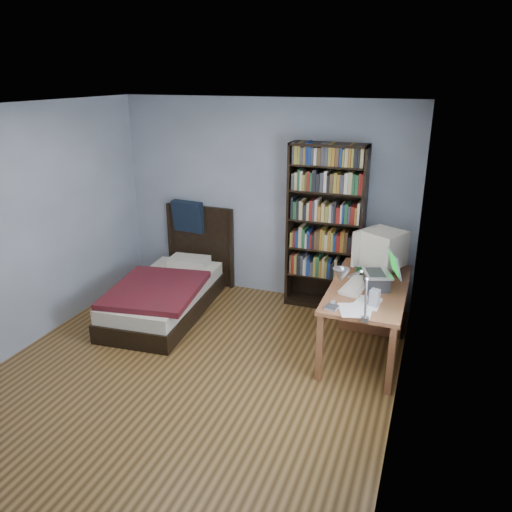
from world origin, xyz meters
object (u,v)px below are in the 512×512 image
(laptop, at_px, (379,278))
(bed, at_px, (168,290))
(desk, at_px, (372,298))
(keyboard, at_px, (356,286))
(speaker, at_px, (374,298))
(crt_monitor, at_px, (381,249))
(bookshelf, at_px, (325,228))
(desk_lamp, at_px, (346,280))
(soda_can, at_px, (359,271))

(laptop, distance_m, bed, 2.58)
(desk, height_order, keyboard, keyboard)
(keyboard, bearing_deg, desk, 86.12)
(laptop, bearing_deg, bed, 176.65)
(speaker, bearing_deg, bed, -179.02)
(crt_monitor, distance_m, speaker, 0.90)
(keyboard, bearing_deg, crt_monitor, 81.79)
(desk, height_order, bookshelf, bookshelf)
(crt_monitor, height_order, speaker, crt_monitor)
(crt_monitor, distance_m, bed, 2.59)
(desk, height_order, laptop, laptop)
(laptop, height_order, speaker, laptop)
(crt_monitor, distance_m, keyboard, 0.60)
(desk_lamp, height_order, keyboard, desk_lamp)
(bookshelf, bearing_deg, bed, -155.56)
(desk, distance_m, speaker, 0.95)
(desk_lamp, height_order, bookshelf, bookshelf)
(crt_monitor, relative_size, bookshelf, 0.28)
(desk_lamp, distance_m, bookshelf, 2.19)
(crt_monitor, bearing_deg, keyboard, -107.50)
(crt_monitor, relative_size, laptop, 1.35)
(crt_monitor, bearing_deg, bookshelf, 146.31)
(desk_lamp, bearing_deg, bookshelf, 106.55)
(keyboard, relative_size, bookshelf, 0.25)
(bookshelf, bearing_deg, crt_monitor, -33.69)
(speaker, relative_size, bookshelf, 0.08)
(speaker, height_order, bookshelf, bookshelf)
(laptop, xyz_separation_m, speaker, (0.02, -0.42, -0.03))
(bed, bearing_deg, soda_can, 2.47)
(crt_monitor, height_order, keyboard, crt_monitor)
(speaker, distance_m, soda_can, 0.71)
(desk, relative_size, bed, 0.75)
(desk, distance_m, bed, 2.44)
(bed, bearing_deg, laptop, -3.35)
(desk_lamp, height_order, bed, desk_lamp)
(bed, bearing_deg, speaker, -12.66)
(keyboard, bearing_deg, bed, -175.73)
(desk, distance_m, bookshelf, 1.03)
(desk_lamp, distance_m, speaker, 0.87)
(speaker, bearing_deg, crt_monitor, 107.72)
(laptop, bearing_deg, desk, 102.06)
(laptop, height_order, bookshelf, bookshelf)
(desk, relative_size, laptop, 3.59)
(crt_monitor, xyz_separation_m, desk_lamp, (-0.10, -1.61, 0.26))
(keyboard, relative_size, soda_can, 4.20)
(desk, xyz_separation_m, soda_can, (-0.14, -0.20, 0.38))
(keyboard, height_order, bed, bed)
(soda_can, height_order, bookshelf, bookshelf)
(crt_monitor, height_order, desk_lamp, desk_lamp)
(desk, xyz_separation_m, desk_lamp, (-0.05, -1.59, 0.84))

